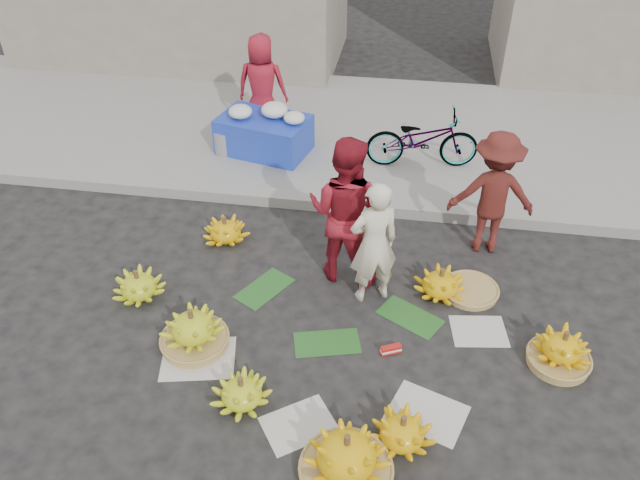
# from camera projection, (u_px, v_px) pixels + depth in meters

# --- Properties ---
(ground) EXTENTS (80.00, 80.00, 0.00)m
(ground) POSITION_uv_depth(u_px,v_px,m) (340.00, 330.00, 6.34)
(ground) COLOR black
(ground) RESTS_ON ground
(curb) EXTENTS (40.00, 0.25, 0.15)m
(curb) POSITION_uv_depth(u_px,v_px,m) (362.00, 205.00, 8.03)
(curb) COLOR gray
(curb) RESTS_ON ground
(sidewalk) EXTENTS (40.00, 4.00, 0.12)m
(sidewalk) POSITION_uv_depth(u_px,v_px,m) (376.00, 132.00, 9.70)
(sidewalk) COLOR gray
(sidewalk) RESTS_ON ground
(newspaper_scatter) EXTENTS (3.20, 1.80, 0.00)m
(newspaper_scatter) POSITION_uv_depth(u_px,v_px,m) (328.00, 391.00, 5.71)
(newspaper_scatter) COLOR beige
(newspaper_scatter) RESTS_ON ground
(banana_leaves) EXTENTS (2.00, 1.00, 0.00)m
(banana_leaves) POSITION_uv_depth(u_px,v_px,m) (333.00, 315.00, 6.51)
(banana_leaves) COLOR #1A4F1A
(banana_leaves) RESTS_ON ground
(banana_bunch_0) EXTENTS (0.67, 0.67, 0.46)m
(banana_bunch_0) POSITION_uv_depth(u_px,v_px,m) (193.00, 330.00, 6.07)
(banana_bunch_0) COLOR olive
(banana_bunch_0) RESTS_ON ground
(banana_bunch_1) EXTENTS (0.63, 0.63, 0.33)m
(banana_bunch_1) POSITION_uv_depth(u_px,v_px,m) (242.00, 392.00, 5.53)
(banana_bunch_1) COLOR #9CB61A
(banana_bunch_1) RESTS_ON ground
(banana_bunch_2) EXTENTS (0.74, 0.74, 0.50)m
(banana_bunch_2) POSITION_uv_depth(u_px,v_px,m) (346.00, 458.00, 4.91)
(banana_bunch_2) COLOR olive
(banana_bunch_2) RESTS_ON ground
(banana_bunch_3) EXTENTS (0.69, 0.69, 0.33)m
(banana_bunch_3) POSITION_uv_depth(u_px,v_px,m) (402.00, 432.00, 5.19)
(banana_bunch_3) COLOR #EAB70B
(banana_bunch_3) RESTS_ON ground
(banana_bunch_4) EXTENTS (0.67, 0.67, 0.41)m
(banana_bunch_4) POSITION_uv_depth(u_px,v_px,m) (561.00, 351.00, 5.88)
(banana_bunch_4) COLOR olive
(banana_bunch_4) RESTS_ON ground
(banana_bunch_5) EXTENTS (0.54, 0.54, 0.34)m
(banana_bunch_5) POSITION_uv_depth(u_px,v_px,m) (441.00, 283.00, 6.69)
(banana_bunch_5) COLOR #EAB70B
(banana_bunch_5) RESTS_ON ground
(banana_bunch_6) EXTENTS (0.58, 0.58, 0.34)m
(banana_bunch_6) POSITION_uv_depth(u_px,v_px,m) (138.00, 285.00, 6.67)
(banana_bunch_6) COLOR #9CB61A
(banana_bunch_6) RESTS_ON ground
(banana_bunch_7) EXTENTS (0.58, 0.58, 0.33)m
(banana_bunch_7) POSITION_uv_depth(u_px,v_px,m) (225.00, 230.00, 7.48)
(banana_bunch_7) COLOR #EAB70B
(banana_bunch_7) RESTS_ON ground
(basket_spare) EXTENTS (0.66, 0.66, 0.07)m
(basket_spare) POSITION_uv_depth(u_px,v_px,m) (470.00, 291.00, 6.77)
(basket_spare) COLOR olive
(basket_spare) RESTS_ON ground
(incense_stack) EXTENTS (0.21, 0.14, 0.08)m
(incense_stack) POSITION_uv_depth(u_px,v_px,m) (391.00, 350.00, 6.06)
(incense_stack) COLOR red
(incense_stack) RESTS_ON ground
(vendor_cream) EXTENTS (0.62, 0.53, 1.43)m
(vendor_cream) POSITION_uv_depth(u_px,v_px,m) (374.00, 244.00, 6.33)
(vendor_cream) COLOR beige
(vendor_cream) RESTS_ON ground
(vendor_red) EXTENTS (0.95, 0.81, 1.70)m
(vendor_red) POSITION_uv_depth(u_px,v_px,m) (345.00, 211.00, 6.55)
(vendor_red) COLOR #A51926
(vendor_red) RESTS_ON ground
(man_striped) EXTENTS (1.00, 0.60, 1.50)m
(man_striped) POSITION_uv_depth(u_px,v_px,m) (493.00, 194.00, 7.01)
(man_striped) COLOR maroon
(man_striped) RESTS_ON ground
(flower_table) EXTENTS (1.39, 1.05, 0.72)m
(flower_table) POSITION_uv_depth(u_px,v_px,m) (265.00, 132.00, 8.92)
(flower_table) COLOR #1A32AD
(flower_table) RESTS_ON sidewalk
(grey_bucket) EXTENTS (0.31, 0.31, 0.35)m
(grey_bucket) POSITION_uv_depth(u_px,v_px,m) (225.00, 142.00, 8.96)
(grey_bucket) COLOR gray
(grey_bucket) RESTS_ON sidewalk
(flower_vendor) EXTENTS (0.76, 0.51, 1.51)m
(flower_vendor) POSITION_uv_depth(u_px,v_px,m) (262.00, 86.00, 9.12)
(flower_vendor) COLOR #A51926
(flower_vendor) RESTS_ON sidewalk
(bicycle) EXTENTS (0.73, 1.59, 0.81)m
(bicycle) POSITION_uv_depth(u_px,v_px,m) (422.00, 139.00, 8.53)
(bicycle) COLOR gray
(bicycle) RESTS_ON sidewalk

